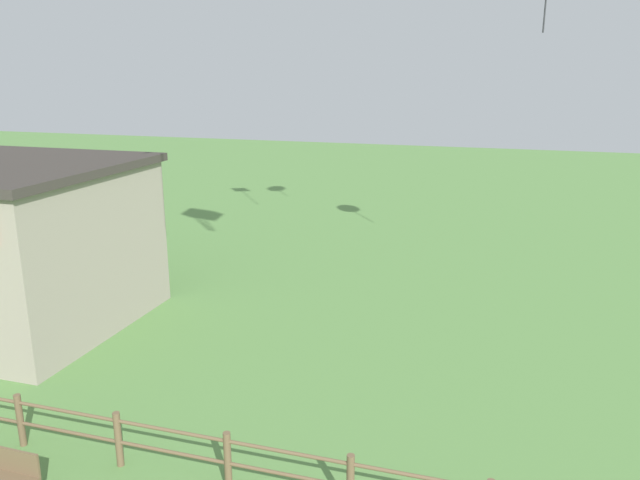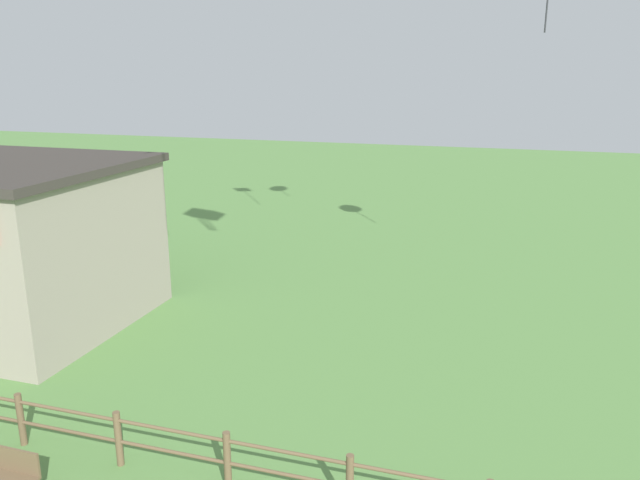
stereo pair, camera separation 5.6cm
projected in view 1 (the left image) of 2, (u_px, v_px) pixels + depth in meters
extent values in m
cylinder|color=brown|center=(20.00, 420.00, 12.75)|extent=(0.14, 0.14, 1.16)
cylinder|color=brown|center=(118.00, 439.00, 12.10)|extent=(0.14, 0.14, 1.16)
cylinder|color=brown|center=(228.00, 460.00, 11.44)|extent=(0.14, 0.14, 1.16)
cylinder|color=brown|center=(287.00, 452.00, 11.00)|extent=(16.27, 0.07, 0.07)
cylinder|color=brown|center=(287.00, 475.00, 11.13)|extent=(16.27, 0.07, 0.07)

